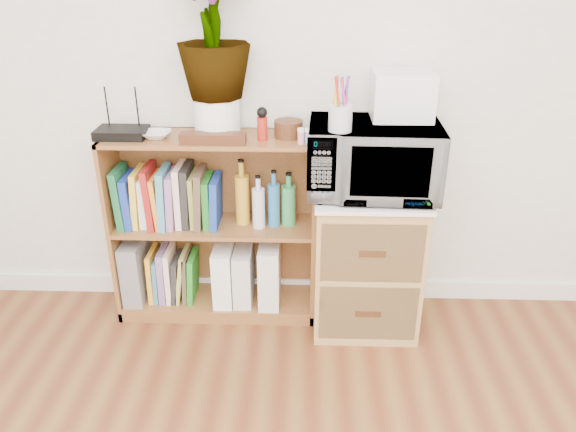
{
  "coord_description": "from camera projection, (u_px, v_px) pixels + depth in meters",
  "views": [
    {
      "loc": [
        0.1,
        -0.39,
        1.73
      ],
      "look_at": [
        0.02,
        1.95,
        0.62
      ],
      "focal_mm": 35.0,
      "sensor_mm": 36.0,
      "label": 1
    }
  ],
  "objects": [
    {
      "name": "skirting_board",
      "position": [
        286.0,
        287.0,
        3.1
      ],
      "size": [
        4.0,
        0.02,
        0.1
      ],
      "primitive_type": "cube",
      "color": "white",
      "rests_on": "ground"
    },
    {
      "name": "bookshelf",
      "position": [
        215.0,
        228.0,
        2.8
      ],
      "size": [
        1.0,
        0.3,
        0.95
      ],
      "primitive_type": "cube",
      "color": "brown",
      "rests_on": "ground"
    },
    {
      "name": "wicker_unit",
      "position": [
        366.0,
        260.0,
        2.76
      ],
      "size": [
        0.5,
        0.45,
        0.7
      ],
      "primitive_type": "cube",
      "color": "#9E7542",
      "rests_on": "ground"
    },
    {
      "name": "microwave",
      "position": [
        373.0,
        159.0,
        2.52
      ],
      "size": [
        0.6,
        0.41,
        0.32
      ],
      "primitive_type": "imported",
      "rotation": [
        0.0,
        0.0,
        -0.04
      ],
      "color": "white",
      "rests_on": "wicker_unit"
    },
    {
      "name": "pen_cup",
      "position": [
        340.0,
        118.0,
        2.34
      ],
      "size": [
        0.1,
        0.1,
        0.11
      ],
      "primitive_type": "cylinder",
      "color": "silver",
      "rests_on": "microwave"
    },
    {
      "name": "small_appliance",
      "position": [
        402.0,
        95.0,
        2.49
      ],
      "size": [
        0.27,
        0.22,
        0.21
      ],
      "primitive_type": "cube",
      "color": "white",
      "rests_on": "microwave"
    },
    {
      "name": "router",
      "position": [
        122.0,
        133.0,
        2.58
      ],
      "size": [
        0.23,
        0.16,
        0.04
      ],
      "primitive_type": "cube",
      "color": "black",
      "rests_on": "bookshelf"
    },
    {
      "name": "white_bowl",
      "position": [
        157.0,
        135.0,
        2.57
      ],
      "size": [
        0.13,
        0.13,
        0.03
      ],
      "primitive_type": "imported",
      "color": "silver",
      "rests_on": "bookshelf"
    },
    {
      "name": "plant_pot",
      "position": [
        217.0,
        117.0,
        2.57
      ],
      "size": [
        0.21,
        0.21,
        0.18
      ],
      "primitive_type": "cylinder",
      "color": "white",
      "rests_on": "bookshelf"
    },
    {
      "name": "potted_plant",
      "position": [
        212.0,
        29.0,
        2.41
      ],
      "size": [
        0.33,
        0.33,
        0.59
      ],
      "primitive_type": "imported",
      "color": "#3F7E32",
      "rests_on": "plant_pot"
    },
    {
      "name": "trinket_box",
      "position": [
        213.0,
        138.0,
        2.49
      ],
      "size": [
        0.29,
        0.07,
        0.05
      ],
      "primitive_type": "cube",
      "color": "#39200F",
      "rests_on": "bookshelf"
    },
    {
      "name": "kokeshi_doll",
      "position": [
        262.0,
        129.0,
        2.53
      ],
      "size": [
        0.05,
        0.05,
        0.11
      ],
      "primitive_type": "cylinder",
      "color": "#A61F14",
      "rests_on": "bookshelf"
    },
    {
      "name": "wooden_bowl",
      "position": [
        288.0,
        129.0,
        2.58
      ],
      "size": [
        0.13,
        0.13,
        0.08
      ],
      "primitive_type": "cylinder",
      "color": "#38210F",
      "rests_on": "bookshelf"
    },
    {
      "name": "paint_jars",
      "position": [
        308.0,
        138.0,
        2.49
      ],
      "size": [
        0.11,
        0.04,
        0.06
      ],
      "primitive_type": "cube",
      "color": "pink",
      "rests_on": "bookshelf"
    },
    {
      "name": "file_box",
      "position": [
        136.0,
        268.0,
        2.91
      ],
      "size": [
        0.1,
        0.26,
        0.33
      ],
      "primitive_type": "cube",
      "color": "slate",
      "rests_on": "bookshelf"
    },
    {
      "name": "magazine_holder_left",
      "position": [
        224.0,
        273.0,
        2.9
      ],
      "size": [
        0.1,
        0.24,
        0.31
      ],
      "primitive_type": "cube",
      "color": "white",
      "rests_on": "bookshelf"
    },
    {
      "name": "magazine_holder_mid",
      "position": [
        244.0,
        275.0,
        2.9
      ],
      "size": [
        0.09,
        0.23,
        0.29
      ],
      "primitive_type": "cube",
      "color": "silver",
      "rests_on": "bookshelf"
    },
    {
      "name": "magazine_holder_right",
      "position": [
        270.0,
        272.0,
        2.88
      ],
      "size": [
        0.1,
        0.26,
        0.33
      ],
      "primitive_type": "cube",
      "color": "silver",
      "rests_on": "bookshelf"
    },
    {
      "name": "cookbooks",
      "position": [
        169.0,
        198.0,
        2.73
      ],
      "size": [
        0.5,
        0.2,
        0.31
      ],
      "color": "#1A6136",
      "rests_on": "bookshelf"
    },
    {
      "name": "liquor_bottles",
      "position": [
        264.0,
        198.0,
        2.72
      ],
      "size": [
        0.3,
        0.07,
        0.32
      ],
      "color": "gold",
      "rests_on": "bookshelf"
    },
    {
      "name": "lower_books",
      "position": [
        173.0,
        274.0,
        2.92
      ],
      "size": [
        0.24,
        0.19,
        0.29
      ],
      "color": "gold",
      "rests_on": "bookshelf"
    }
  ]
}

